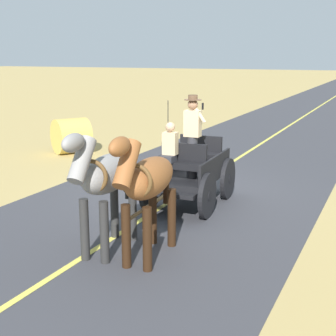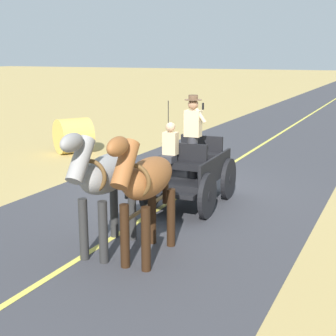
# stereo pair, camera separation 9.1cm
# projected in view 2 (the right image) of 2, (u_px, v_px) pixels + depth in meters

# --- Properties ---
(ground_plane) EXTENTS (200.00, 200.00, 0.00)m
(ground_plane) POSITION_uv_depth(u_px,v_px,m) (182.00, 194.00, 11.76)
(ground_plane) COLOR tan
(road_surface) EXTENTS (6.55, 160.00, 0.01)m
(road_surface) POSITION_uv_depth(u_px,v_px,m) (182.00, 194.00, 11.76)
(road_surface) COLOR #38383D
(road_surface) RESTS_ON ground
(road_centre_stripe) EXTENTS (0.12, 160.00, 0.00)m
(road_centre_stripe) POSITION_uv_depth(u_px,v_px,m) (182.00, 194.00, 11.76)
(road_centre_stripe) COLOR #DBCC4C
(road_centre_stripe) RESTS_ON road_surface
(horse_drawn_carriage) EXTENTS (1.50, 4.51, 2.50)m
(horse_drawn_carriage) POSITION_uv_depth(u_px,v_px,m) (190.00, 170.00, 10.74)
(horse_drawn_carriage) COLOR black
(horse_drawn_carriage) RESTS_ON ground
(horse_near_side) EXTENTS (0.68, 2.14, 2.21)m
(horse_near_side) POSITION_uv_depth(u_px,v_px,m) (146.00, 182.00, 7.77)
(horse_near_side) COLOR brown
(horse_near_side) RESTS_ON ground
(horse_off_side) EXTENTS (0.68, 2.14, 2.21)m
(horse_off_side) POSITION_uv_depth(u_px,v_px,m) (105.00, 177.00, 8.07)
(horse_off_side) COLOR gray
(horse_off_side) RESTS_ON ground
(hay_bale) EXTENTS (1.60, 1.57, 1.20)m
(hay_bale) POSITION_uv_depth(u_px,v_px,m) (73.00, 136.00, 16.63)
(hay_bale) COLOR gold
(hay_bale) RESTS_ON ground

